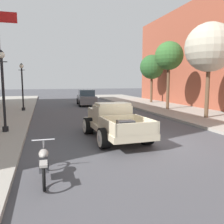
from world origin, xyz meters
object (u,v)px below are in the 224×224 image
object	(u,v)px
flagpole	(2,47)
street_tree_nearest	(210,48)
car_background_grey	(86,98)
street_lamp_far	(22,83)
street_lamp_near	(3,85)
street_tree_third	(152,67)
street_tree_second	(169,56)
hotrod_truck_cream	(113,121)
motorcycle_parked	(44,163)

from	to	relation	value
flagpole	street_tree_nearest	size ratio (longest dim) A/B	1.50
car_background_grey	street_tree_nearest	size ratio (longest dim) A/B	0.72
street_lamp_far	street_lamp_near	bearing A→B (deg)	-91.33
flagpole	street_tree_third	bearing A→B (deg)	-0.71
street_tree_second	car_background_grey	bearing A→B (deg)	132.45
hotrod_truck_cream	street_lamp_near	xyz separation A→B (m)	(-4.79, 2.01, 1.63)
motorcycle_parked	car_background_grey	world-z (taller)	car_background_grey
hotrod_truck_cream	street_lamp_near	distance (m)	5.44
hotrod_truck_cream	street_tree_third	distance (m)	17.54
street_lamp_near	hotrod_truck_cream	bearing A→B (deg)	-22.77
car_background_grey	street_tree_second	size ratio (longest dim) A/B	0.77
flagpole	street_tree_nearest	bearing A→B (deg)	-40.28
street_lamp_near	street_tree_third	world-z (taller)	street_tree_third
street_lamp_far	street_tree_nearest	world-z (taller)	street_tree_nearest
flagpole	street_tree_second	distance (m)	15.48
street_tree_second	flagpole	bearing A→B (deg)	154.66
car_background_grey	street_lamp_near	world-z (taller)	street_lamp_near
motorcycle_parked	street_tree_second	distance (m)	16.64
street_lamp_far	street_tree_nearest	bearing A→B (deg)	-31.86
hotrod_truck_cream	street_lamp_far	size ratio (longest dim) A/B	1.30
motorcycle_parked	car_background_grey	xyz separation A→B (m)	(4.47, 18.79, 0.33)
car_background_grey	street_tree_nearest	distance (m)	13.73
hotrod_truck_cream	flagpole	distance (m)	17.04
car_background_grey	street_lamp_far	bearing A→B (deg)	-144.52
hotrod_truck_cream	flagpole	xyz separation A→B (m)	(-6.53, 14.91, 5.02)
street_tree_nearest	street_tree_second	distance (m)	5.19
hotrod_truck_cream	street_tree_nearest	bearing A→B (deg)	22.84
hotrod_truck_cream	car_background_grey	world-z (taller)	car_background_grey
motorcycle_parked	street_lamp_far	bearing A→B (deg)	96.11
street_tree_third	flagpole	bearing A→B (deg)	179.29
street_lamp_far	street_tree_second	bearing A→B (deg)	-10.62
car_background_grey	street_tree_second	xyz separation A→B (m)	(5.99, -6.54, 3.88)
car_background_grey	flagpole	world-z (taller)	flagpole
hotrod_truck_cream	flagpole	world-z (taller)	flagpole
car_background_grey	street_tree_second	distance (m)	9.68
street_lamp_near	car_background_grey	bearing A→B (deg)	64.15
street_tree_second	street_tree_nearest	bearing A→B (deg)	-90.33
car_background_grey	street_lamp_near	distance (m)	14.36
street_lamp_near	flagpole	distance (m)	13.45
car_background_grey	street_tree_nearest	bearing A→B (deg)	-63.10
car_background_grey	flagpole	xyz separation A→B (m)	(-7.97, 0.06, 5.00)
street_lamp_near	street_tree_third	size ratio (longest dim) A/B	0.72
motorcycle_parked	street_lamp_far	world-z (taller)	street_lamp_far
motorcycle_parked	street_tree_third	bearing A→B (deg)	57.35
motorcycle_parked	flagpole	xyz separation A→B (m)	(-3.50, 18.85, 5.33)
hotrod_truck_cream	car_background_grey	xyz separation A→B (m)	(1.44, 14.85, 0.01)
car_background_grey	street_lamp_near	xyz separation A→B (m)	(-6.22, -12.84, 1.62)
flagpole	street_tree_third	world-z (taller)	flagpole
street_lamp_near	street_tree_nearest	size ratio (longest dim) A/B	0.63
street_lamp_far	flagpole	world-z (taller)	flagpole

